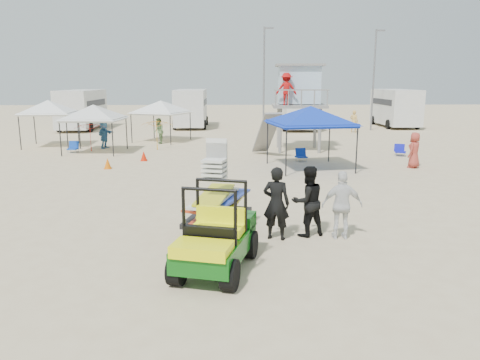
{
  "coord_description": "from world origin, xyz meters",
  "views": [
    {
      "loc": [
        0.15,
        -9.78,
        4.03
      ],
      "look_at": [
        0.5,
        3.0,
        1.3
      ],
      "focal_mm": 35.0,
      "sensor_mm": 36.0,
      "label": 1
    }
  ],
  "objects_px": {
    "utility_cart": "(215,232)",
    "man_left": "(276,203)",
    "surf_trailer": "(217,202)",
    "canopy_blue": "(311,109)",
    "lifeguard_tower": "(297,88)"
  },
  "relations": [
    {
      "from": "lifeguard_tower",
      "to": "man_left",
      "type": "bearing_deg",
      "value": -100.12
    },
    {
      "from": "utility_cart",
      "to": "surf_trailer",
      "type": "xyz_separation_m",
      "value": [
        0.0,
        2.33,
        0.04
      ]
    },
    {
      "from": "surf_trailer",
      "to": "canopy_blue",
      "type": "bearing_deg",
      "value": 66.92
    },
    {
      "from": "surf_trailer",
      "to": "canopy_blue",
      "type": "distance_m",
      "value": 10.59
    },
    {
      "from": "utility_cart",
      "to": "surf_trailer",
      "type": "distance_m",
      "value": 2.34
    },
    {
      "from": "man_left",
      "to": "surf_trailer",
      "type": "bearing_deg",
      "value": 7.01
    },
    {
      "from": "utility_cart",
      "to": "man_left",
      "type": "xyz_separation_m",
      "value": [
        1.52,
        2.03,
        0.07
      ]
    },
    {
      "from": "surf_trailer",
      "to": "utility_cart",
      "type": "bearing_deg",
      "value": -90.11
    },
    {
      "from": "surf_trailer",
      "to": "canopy_blue",
      "type": "xyz_separation_m",
      "value": [
        4.09,
        9.59,
        1.82
      ]
    },
    {
      "from": "utility_cart",
      "to": "canopy_blue",
      "type": "xyz_separation_m",
      "value": [
        4.09,
        11.93,
        1.86
      ]
    },
    {
      "from": "lifeguard_tower",
      "to": "canopy_blue",
      "type": "distance_m",
      "value": 5.99
    },
    {
      "from": "utility_cart",
      "to": "surf_trailer",
      "type": "bearing_deg",
      "value": 89.89
    },
    {
      "from": "man_left",
      "to": "canopy_blue",
      "type": "xyz_separation_m",
      "value": [
        2.57,
        9.89,
        1.79
      ]
    },
    {
      "from": "man_left",
      "to": "lifeguard_tower",
      "type": "distance_m",
      "value": 16.28
    },
    {
      "from": "canopy_blue",
      "to": "utility_cart",
      "type": "bearing_deg",
      "value": -108.94
    }
  ]
}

